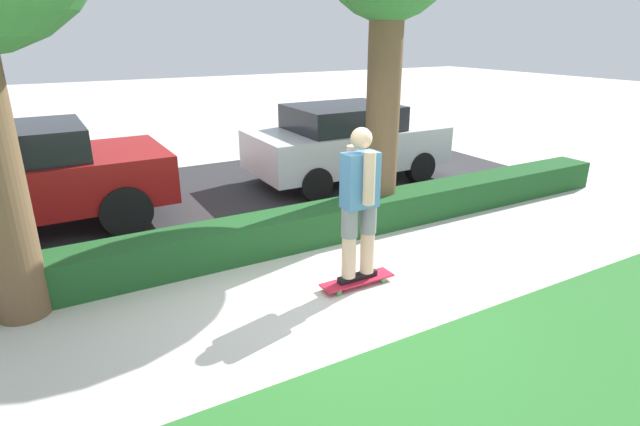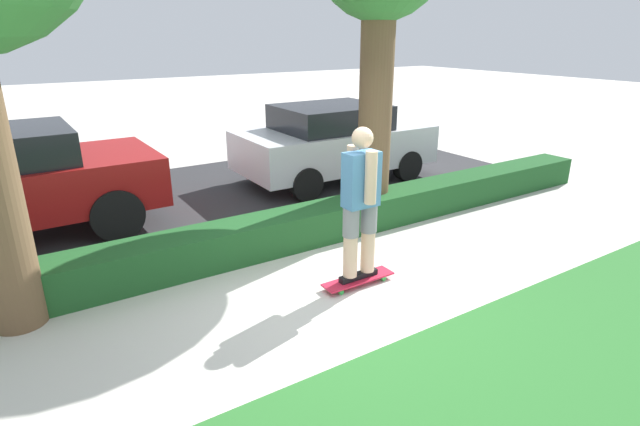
# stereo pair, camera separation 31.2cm
# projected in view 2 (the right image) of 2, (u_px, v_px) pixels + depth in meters

# --- Properties ---
(ground_plane) EXTENTS (60.00, 60.00, 0.00)m
(ground_plane) POSITION_uv_depth(u_px,v_px,m) (336.00, 300.00, 5.64)
(ground_plane) COLOR beige
(street_asphalt) EXTENTS (13.04, 5.00, 0.01)m
(street_asphalt) POSITION_uv_depth(u_px,v_px,m) (204.00, 200.00, 8.96)
(street_asphalt) COLOR #2D2D30
(street_asphalt) RESTS_ON ground_plane
(hedge_row) EXTENTS (13.04, 0.60, 0.49)m
(hedge_row) POSITION_uv_depth(u_px,v_px,m) (270.00, 234.00, 6.82)
(hedge_row) COLOR #1E5123
(hedge_row) RESTS_ON ground_plane
(skateboard) EXTENTS (0.92, 0.24, 0.08)m
(skateboard) POSITION_uv_depth(u_px,v_px,m) (358.00, 279.00, 5.95)
(skateboard) COLOR red
(skateboard) RESTS_ON ground_plane
(skater_person) EXTENTS (0.52, 0.47, 1.81)m
(skater_person) POSITION_uv_depth(u_px,v_px,m) (361.00, 201.00, 5.62)
(skater_person) COLOR black
(skater_person) RESTS_ON skateboard
(parked_car_front) EXTENTS (4.22, 2.00, 1.59)m
(parked_car_front) POSITION_uv_depth(u_px,v_px,m) (0.00, 183.00, 7.02)
(parked_car_front) COLOR maroon
(parked_car_front) RESTS_ON ground_plane
(parked_car_middle) EXTENTS (3.88, 1.92, 1.51)m
(parked_car_middle) POSITION_uv_depth(u_px,v_px,m) (334.00, 141.00, 9.97)
(parked_car_middle) COLOR silver
(parked_car_middle) RESTS_ON ground_plane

